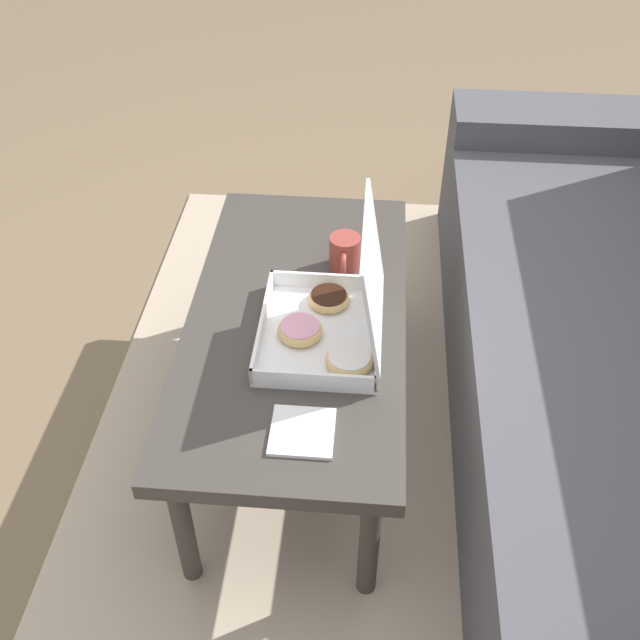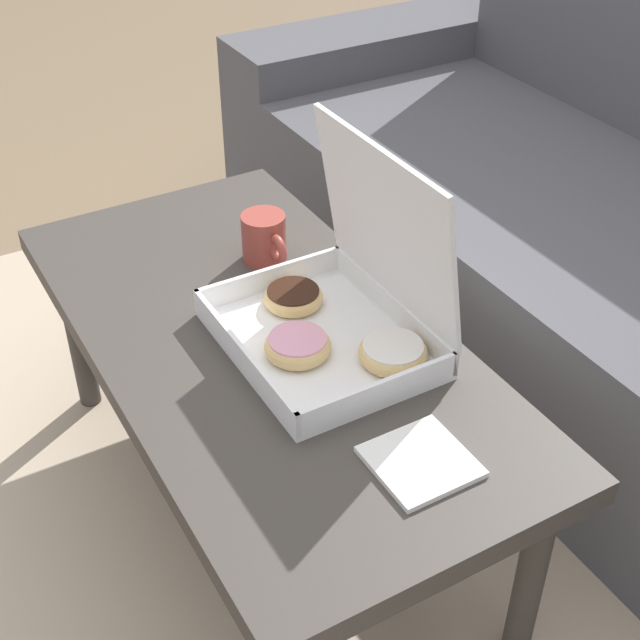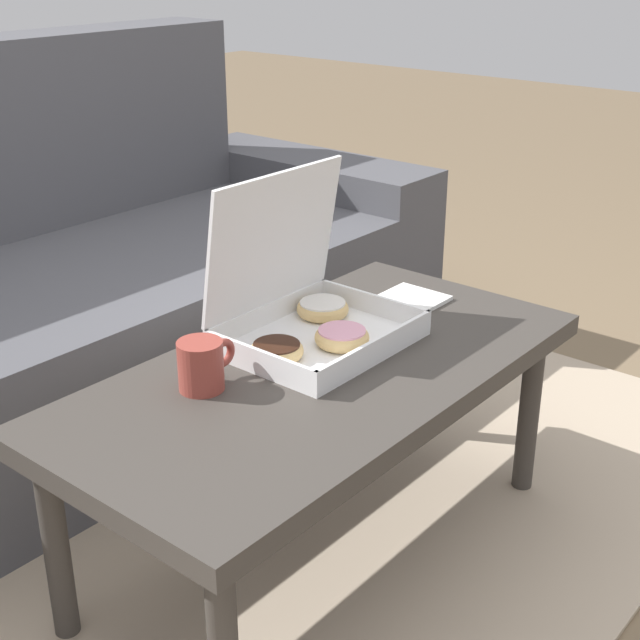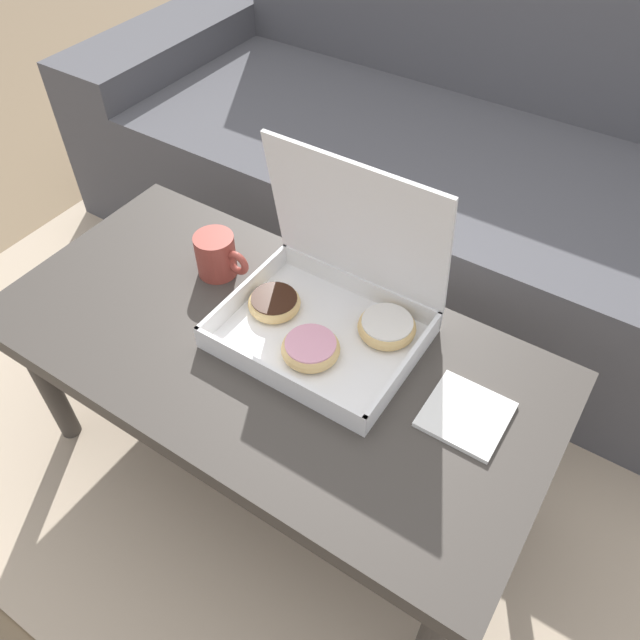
% 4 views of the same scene
% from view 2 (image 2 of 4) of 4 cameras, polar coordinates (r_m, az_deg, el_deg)
% --- Properties ---
extents(ground_plane, '(12.00, 12.00, 0.00)m').
position_cam_2_polar(ground_plane, '(1.73, -1.19, -11.29)').
color(ground_plane, '#756047').
extents(area_rug, '(2.28, 1.83, 0.01)m').
position_cam_2_polar(area_rug, '(1.84, 7.09, -7.67)').
color(area_rug, tan).
rests_on(area_rug, ground_plane).
extents(coffee_table, '(1.04, 0.52, 0.42)m').
position_cam_2_polar(coffee_table, '(1.45, -3.53, -2.28)').
color(coffee_table, '#3D3833').
rests_on(coffee_table, ground_plane).
extents(pastry_box, '(0.35, 0.28, 0.32)m').
position_cam_2_polar(pastry_box, '(1.37, 1.22, 0.64)').
color(pastry_box, white).
rests_on(pastry_box, coffee_table).
extents(coffee_mug, '(0.12, 0.08, 0.09)m').
position_cam_2_polar(coffee_mug, '(1.58, -3.55, 5.24)').
color(coffee_mug, '#993D33').
rests_on(coffee_mug, coffee_table).
extents(napkin_stack, '(0.13, 0.13, 0.01)m').
position_cam_2_polar(napkin_stack, '(1.21, 6.45, -9.00)').
color(napkin_stack, white).
rests_on(napkin_stack, coffee_table).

